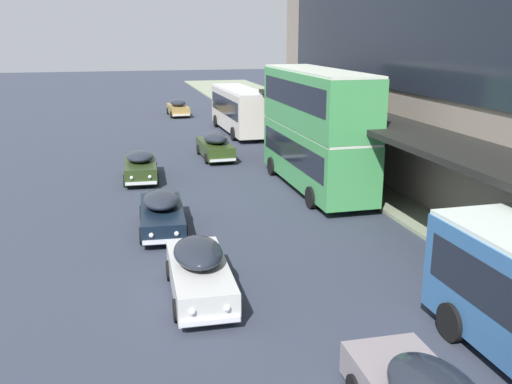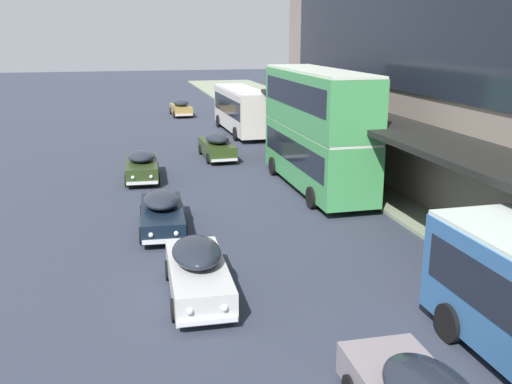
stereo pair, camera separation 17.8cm
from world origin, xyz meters
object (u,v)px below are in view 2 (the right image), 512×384
sedan_trailing_mid (181,108)px  sedan_trailing_near (162,212)px  sedan_second_near (198,270)px  sedan_lead_near (142,166)px  transit_bus_kerbside_far (242,108)px  sedan_lead_mid (217,146)px  transit_bus_kerbside_rear (317,126)px

sedan_trailing_mid → sedan_trailing_near: bearing=-97.5°
sedan_second_near → sedan_trailing_mid: (3.70, 38.73, -0.03)m
sedan_second_near → sedan_lead_near: (-0.99, 14.62, -0.05)m
sedan_trailing_near → transit_bus_kerbside_far: bearing=70.0°
sedan_lead_mid → transit_bus_kerbside_far: bearing=68.5°
sedan_trailing_near → sedan_lead_near: sedan_lead_near is taller
sedan_second_near → sedan_trailing_mid: sedan_second_near is taller
sedan_trailing_near → sedan_trailing_mid: size_ratio=1.03×
sedan_trailing_near → sedan_lead_near: size_ratio=1.09×
sedan_second_near → transit_bus_kerbside_rear: bearing=55.3°
sedan_lead_mid → sedan_second_near: bearing=-101.3°
sedan_lead_mid → sedan_trailing_near: (-4.39, -12.78, -0.06)m
transit_bus_kerbside_rear → sedan_lead_near: 9.58m
sedan_trailing_near → transit_bus_kerbside_rear: bearing=29.1°
sedan_second_near → sedan_lead_mid: (3.82, 19.01, -0.00)m
sedan_trailing_mid → sedan_lead_near: sedan_trailing_mid is taller
transit_bus_kerbside_rear → sedan_trailing_near: bearing=-150.9°
sedan_lead_mid → sedan_lead_near: bearing=-137.6°
transit_bus_kerbside_rear → sedan_second_near: 13.18m
transit_bus_kerbside_rear → sedan_second_near: size_ratio=2.11×
transit_bus_kerbside_rear → sedan_lead_near: size_ratio=2.26×
sedan_second_near → sedan_trailing_near: size_ratio=0.98×
sedan_second_near → sedan_trailing_near: (-0.57, 6.23, -0.06)m
sedan_trailing_near → sedan_lead_near: 8.40m
transit_bus_kerbside_far → sedan_trailing_near: size_ratio=2.08×
transit_bus_kerbside_rear → transit_bus_kerbside_far: (-0.08, 17.20, -1.22)m
transit_bus_kerbside_far → sedan_lead_mid: (-3.49, -8.85, -1.18)m
transit_bus_kerbside_rear → sedan_trailing_near: (-7.96, -4.42, -2.45)m
transit_bus_kerbside_far → sedan_second_near: bearing=-104.7°
transit_bus_kerbside_rear → sedan_lead_mid: (-3.57, 8.36, -2.40)m
sedan_lead_mid → sedan_lead_near: sedan_lead_mid is taller
sedan_second_near → sedan_lead_mid: 19.39m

